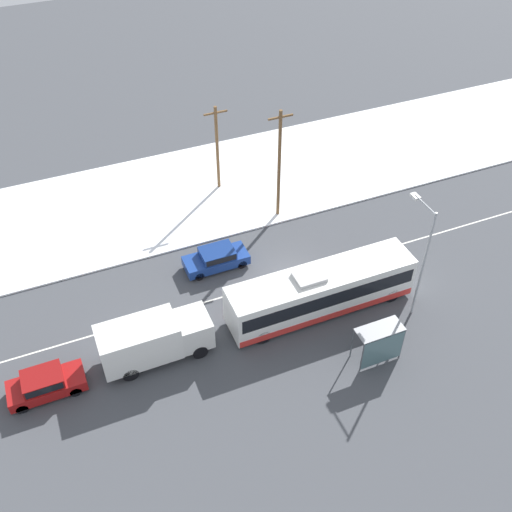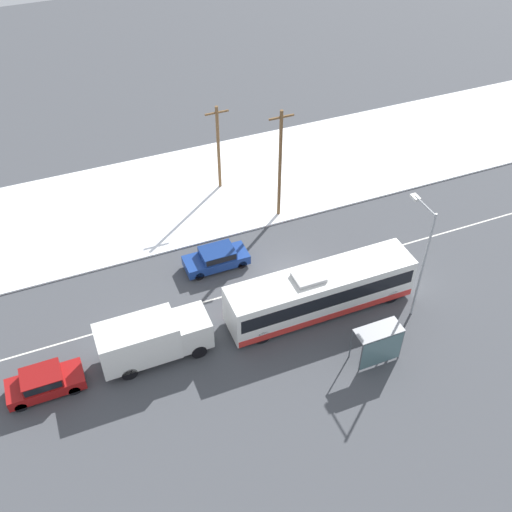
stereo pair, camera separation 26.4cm
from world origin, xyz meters
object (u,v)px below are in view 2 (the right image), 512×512
(box_truck, at_px, (152,338))
(utility_pole_snowlot, at_px, (218,147))
(pedestrian_at_stop, at_px, (376,332))
(streetlamp, at_px, (422,251))
(utility_pole_roadside, at_px, (280,164))
(parked_car_near_truck, at_px, (44,381))
(city_bus, at_px, (320,291))
(sedan_car, at_px, (217,257))
(bus_shelter, at_px, (380,342))

(box_truck, bearing_deg, utility_pole_snowlot, 57.52)
(pedestrian_at_stop, bearing_deg, box_truck, 162.25)
(streetlamp, relative_size, utility_pole_snowlot, 1.11)
(streetlamp, height_order, utility_pole_roadside, utility_pole_roadside)
(pedestrian_at_stop, xyz_separation_m, streetlamp, (3.38, 1.59, 3.92))
(box_truck, height_order, parked_car_near_truck, box_truck)
(city_bus, distance_m, utility_pole_roadside, 10.30)
(box_truck, relative_size, parked_car_near_truck, 1.54)
(sedan_car, distance_m, bus_shelter, 12.56)
(streetlamp, relative_size, utility_pole_roadside, 0.91)
(parked_car_near_truck, xyz_separation_m, streetlamp, (21.84, -2.25, 4.07))
(streetlamp, distance_m, utility_pole_snowlot, 18.09)
(sedan_car, distance_m, streetlamp, 13.44)
(city_bus, relative_size, pedestrian_at_stop, 7.58)
(sedan_car, bearing_deg, parked_car_near_truck, 26.49)
(box_truck, relative_size, utility_pole_roadside, 0.74)
(sedan_car, distance_m, pedestrian_at_stop, 11.75)
(bus_shelter, xyz_separation_m, utility_pole_snowlot, (-2.53, 19.67, 2.03))
(streetlamp, bearing_deg, parked_car_near_truck, 174.11)
(sedan_car, xyz_separation_m, utility_pole_snowlot, (3.29, 8.58, 2.92))
(parked_car_near_truck, height_order, bus_shelter, bus_shelter)
(pedestrian_at_stop, relative_size, streetlamp, 0.20)
(streetlamp, height_order, utility_pole_snowlot, streetlamp)
(parked_car_near_truck, xyz_separation_m, utility_pole_roadside, (18.19, 9.60, 3.70))
(box_truck, distance_m, bus_shelter, 12.84)
(pedestrian_at_stop, bearing_deg, utility_pole_snowlot, 99.58)
(box_truck, height_order, sedan_car, box_truck)
(city_bus, bearing_deg, utility_pole_snowlot, 95.05)
(sedan_car, xyz_separation_m, pedestrian_at_stop, (6.40, -9.86, 0.18))
(box_truck, distance_m, streetlamp, 16.23)
(sedan_car, height_order, streetlamp, streetlamp)
(box_truck, relative_size, sedan_car, 1.48)
(box_truck, bearing_deg, streetlamp, -8.52)
(utility_pole_roadside, bearing_deg, streetlamp, -72.85)
(box_truck, xyz_separation_m, parked_car_near_truck, (-6.13, -0.10, -0.77))
(city_bus, xyz_separation_m, utility_pole_roadside, (1.53, 9.75, 2.94))
(parked_car_near_truck, bearing_deg, utility_pole_snowlot, 43.54)
(sedan_car, xyz_separation_m, utility_pole_roadside, (6.13, 3.59, 3.72))
(utility_pole_snowlot, bearing_deg, pedestrian_at_stop, -80.42)
(utility_pole_snowlot, bearing_deg, city_bus, -84.95)
(box_truck, bearing_deg, parked_car_near_truck, -179.05)
(pedestrian_at_stop, relative_size, utility_pole_snowlot, 0.22)
(pedestrian_at_stop, height_order, utility_pole_snowlot, utility_pole_snowlot)
(utility_pole_roadside, bearing_deg, utility_pole_snowlot, 119.58)
(parked_car_near_truck, bearing_deg, bus_shelter, -15.85)
(streetlamp, bearing_deg, bus_shelter, -144.50)
(utility_pole_snowlot, bearing_deg, parked_car_near_truck, -136.46)
(city_bus, relative_size, streetlamp, 1.51)
(parked_car_near_truck, height_order, pedestrian_at_stop, pedestrian_at_stop)
(city_bus, xyz_separation_m, streetlamp, (5.19, -2.09, 3.31))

